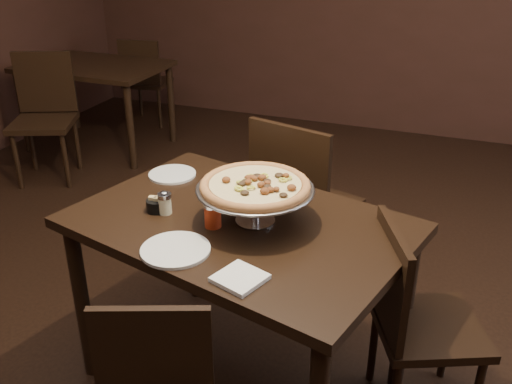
% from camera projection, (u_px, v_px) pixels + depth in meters
% --- Properties ---
extents(room, '(6.04, 7.04, 2.84)m').
position_uv_depth(room, '(247.00, 61.00, 2.07)').
color(room, black).
rests_on(room, ground).
extents(dining_table, '(1.46, 1.15, 0.80)m').
position_uv_depth(dining_table, '(240.00, 244.00, 2.27)').
color(dining_table, black).
rests_on(dining_table, ground).
extents(background_table, '(1.19, 0.80, 0.75)m').
position_uv_depth(background_table, '(95.00, 75.00, 4.90)').
color(background_table, black).
rests_on(background_table, ground).
extents(pizza_stand, '(0.46, 0.46, 0.19)m').
position_uv_depth(pizza_stand, '(255.00, 186.00, 2.15)').
color(pizza_stand, '#B7B7BE').
rests_on(pizza_stand, dining_table).
extents(parmesan_shaker, '(0.06, 0.06, 0.10)m').
position_uv_depth(parmesan_shaker, '(165.00, 203.00, 2.26)').
color(parmesan_shaker, '#EEEAB9').
rests_on(parmesan_shaker, dining_table).
extents(pepper_flake_shaker, '(0.07, 0.07, 0.12)m').
position_uv_depth(pepper_flake_shaker, '(213.00, 213.00, 2.16)').
color(pepper_flake_shaker, maroon).
rests_on(pepper_flake_shaker, dining_table).
extents(packet_caddy, '(0.08, 0.08, 0.06)m').
position_uv_depth(packet_caddy, '(156.00, 205.00, 2.29)').
color(packet_caddy, black).
rests_on(packet_caddy, dining_table).
extents(napkin_stack, '(0.19, 0.19, 0.02)m').
position_uv_depth(napkin_stack, '(240.00, 278.00, 1.86)').
color(napkin_stack, white).
rests_on(napkin_stack, dining_table).
extents(plate_left, '(0.22, 0.22, 0.01)m').
position_uv_depth(plate_left, '(172.00, 174.00, 2.62)').
color(plate_left, white).
rests_on(plate_left, dining_table).
extents(plate_near, '(0.25, 0.25, 0.01)m').
position_uv_depth(plate_near, '(176.00, 250.00, 2.02)').
color(plate_near, white).
rests_on(plate_near, dining_table).
extents(serving_spatula, '(0.16, 0.16, 0.02)m').
position_uv_depth(serving_spatula, '(251.00, 193.00, 2.11)').
color(serving_spatula, '#B7B7BE').
rests_on(serving_spatula, pizza_stand).
extents(chair_far, '(0.56, 0.56, 0.98)m').
position_uv_depth(chair_far, '(301.00, 200.00, 2.98)').
color(chair_far, black).
rests_on(chair_far, ground).
extents(chair_side, '(0.53, 0.53, 0.86)m').
position_uv_depth(chair_side, '(414.00, 316.00, 2.23)').
color(chair_side, black).
rests_on(chair_side, ground).
extents(bg_chair_far, '(0.46, 0.46, 0.85)m').
position_uv_depth(bg_chair_far, '(145.00, 78.00, 5.53)').
color(bg_chair_far, black).
rests_on(bg_chair_far, ground).
extents(bg_chair_near, '(0.59, 0.59, 0.96)m').
position_uv_depth(bg_chair_near, '(45.00, 112.00, 4.39)').
color(bg_chair_near, black).
rests_on(bg_chair_near, ground).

